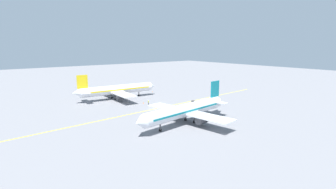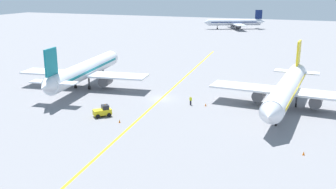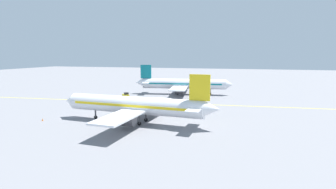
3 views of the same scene
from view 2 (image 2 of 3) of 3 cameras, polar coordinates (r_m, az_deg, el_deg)
name	(u,v)px [view 2 (image 2 of 3)]	position (r m, az deg, el deg)	size (l,w,h in m)	color
ground_plane	(161,99)	(77.52, -0.97, -0.59)	(400.00, 400.00, 0.00)	slate
apron_yellow_centreline	(161,99)	(77.51, -0.97, -0.59)	(0.40, 120.00, 0.01)	yellow
airplane_at_gate	(85,71)	(87.30, -12.00, 3.42)	(28.43, 35.53, 10.60)	silver
airplane_adjacent_stand	(287,89)	(73.47, 16.90, 0.82)	(28.28, 35.53, 10.60)	white
airplane_distant_taxiing	(235,22)	(206.91, 9.68, 10.28)	(30.03, 24.77, 9.54)	silver
baggage_tug_white	(103,111)	(67.73, -9.45, -2.41)	(3.17, 3.19, 2.11)	gold
ground_crew_worker	(191,100)	(73.23, 3.31, -0.84)	(0.54, 0.34, 1.68)	#23232D
traffic_cone_near_nose	(206,105)	(72.95, 5.49, -1.48)	(0.32, 0.32, 0.55)	orange
traffic_cone_mid_apron	(304,153)	(55.12, 19.09, -8.06)	(0.32, 0.32, 0.55)	orange
traffic_cone_by_wingtip	(120,121)	(64.46, -7.05, -3.84)	(0.32, 0.32, 0.55)	orange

